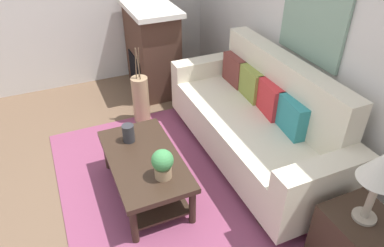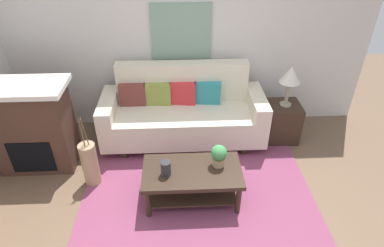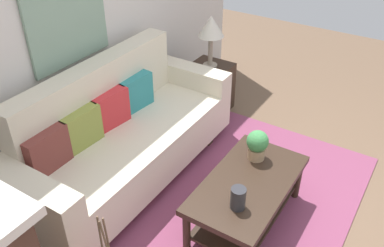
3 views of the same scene
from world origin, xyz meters
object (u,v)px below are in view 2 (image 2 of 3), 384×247
at_px(coffee_table, 192,178).
at_px(fireplace, 33,126).
at_px(floor_vase, 90,164).
at_px(throw_pillow_crimson, 183,93).
at_px(potted_plant_tabletop, 219,155).
at_px(throw_pillow_teal, 208,93).
at_px(couch, 183,113).
at_px(throw_pillow_maroon, 133,94).
at_px(tabletop_vase, 166,168).
at_px(side_table, 282,122).
at_px(framed_painting, 181,32).
at_px(throw_pillow_olive, 158,94).
at_px(table_lamp, 290,76).

bearing_deg(coffee_table, fireplace, 159.62).
bearing_deg(floor_vase, throw_pillow_crimson, 41.00).
distance_m(coffee_table, potted_plant_tabletop, 0.40).
bearing_deg(throw_pillow_crimson, throw_pillow_teal, 0.00).
xyz_separation_m(couch, potted_plant_tabletop, (0.36, -1.11, 0.14)).
xyz_separation_m(couch, throw_pillow_maroon, (-0.69, 0.13, 0.25)).
relative_size(tabletop_vase, side_table, 0.31).
bearing_deg(framed_painting, potted_plant_tabletop, -77.08).
distance_m(potted_plant_tabletop, floor_vase, 1.55).
relative_size(potted_plant_tabletop, side_table, 0.47).
relative_size(couch, fireplace, 1.92).
distance_m(throw_pillow_olive, potted_plant_tabletop, 1.43).
distance_m(throw_pillow_teal, potted_plant_tabletop, 1.25).
bearing_deg(throw_pillow_olive, couch, -19.88).
xyz_separation_m(throw_pillow_crimson, table_lamp, (1.41, -0.18, 0.31)).
bearing_deg(table_lamp, throw_pillow_crimson, 172.60).
distance_m(potted_plant_tabletop, table_lamp, 1.55).
xyz_separation_m(throw_pillow_crimson, coffee_table, (0.07, -1.32, -0.37)).
distance_m(throw_pillow_teal, table_lamp, 1.13).
distance_m(couch, fireplace, 1.94).
relative_size(throw_pillow_maroon, tabletop_vase, 2.10).
relative_size(throw_pillow_crimson, coffee_table, 0.33).
bearing_deg(tabletop_vase, couch, 79.95).
height_order(throw_pillow_olive, table_lamp, table_lamp).
bearing_deg(fireplace, side_table, 7.11).
relative_size(coffee_table, side_table, 1.96).
bearing_deg(throw_pillow_olive, throw_pillow_teal, 0.00).
distance_m(side_table, table_lamp, 0.71).
distance_m(couch, throw_pillow_olive, 0.45).
distance_m(throw_pillow_olive, coffee_table, 1.43).
height_order(throw_pillow_teal, framed_painting, framed_painting).
xyz_separation_m(couch, tabletop_vase, (-0.22, -1.24, 0.08)).
bearing_deg(coffee_table, side_table, 40.00).
distance_m(side_table, floor_vase, 2.68).
distance_m(throw_pillow_maroon, throw_pillow_teal, 1.04).
bearing_deg(throw_pillow_maroon, framed_painting, 26.14).
height_order(throw_pillow_maroon, throw_pillow_crimson, same).
xyz_separation_m(couch, coffee_table, (0.07, -1.19, -0.12)).
relative_size(coffee_table, potted_plant_tabletop, 4.20).
bearing_deg(side_table, throw_pillow_maroon, 175.02).
distance_m(throw_pillow_teal, coffee_table, 1.39).
distance_m(coffee_table, table_lamp, 1.89).
xyz_separation_m(side_table, framed_painting, (-1.41, 0.52, 1.15)).
bearing_deg(throw_pillow_maroon, tabletop_vase, -70.86).
height_order(couch, side_table, couch).
bearing_deg(side_table, coffee_table, -140.00).
bearing_deg(potted_plant_tabletop, couch, 108.03).
bearing_deg(throw_pillow_olive, floor_vase, -128.66).
bearing_deg(side_table, tabletop_vase, -144.07).
height_order(coffee_table, table_lamp, table_lamp).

